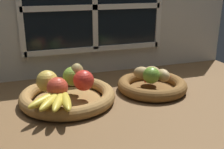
# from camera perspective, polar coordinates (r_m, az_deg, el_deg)

# --- Properties ---
(ground_plane) EXTENTS (1.40, 0.90, 0.03)m
(ground_plane) POSITION_cam_1_polar(r_m,az_deg,el_deg) (1.09, 0.68, -4.83)
(ground_plane) COLOR brown
(back_wall) EXTENTS (1.40, 0.05, 0.55)m
(back_wall) POSITION_cam_1_polar(r_m,az_deg,el_deg) (1.29, -3.83, 12.43)
(back_wall) COLOR silver
(back_wall) RESTS_ON ground_plane
(fruit_bowl_left) EXTENTS (0.35, 0.35, 0.05)m
(fruit_bowl_left) POSITION_cam_1_polar(r_m,az_deg,el_deg) (1.02, -9.12, -4.48)
(fruit_bowl_left) COLOR olive
(fruit_bowl_left) RESTS_ON ground_plane
(fruit_bowl_right) EXTENTS (0.28, 0.28, 0.05)m
(fruit_bowl_right) POSITION_cam_1_polar(r_m,az_deg,el_deg) (1.12, 8.27, -2.25)
(fruit_bowl_right) COLOR brown
(fruit_bowl_right) RESTS_ON ground_plane
(apple_red_right) EXTENTS (0.07, 0.07, 0.07)m
(apple_red_right) POSITION_cam_1_polar(r_m,az_deg,el_deg) (0.99, -5.89, -1.23)
(apple_red_right) COLOR red
(apple_red_right) RESTS_ON fruit_bowl_left
(apple_green_back) EXTENTS (0.07, 0.07, 0.07)m
(apple_green_back) POSITION_cam_1_polar(r_m,az_deg,el_deg) (1.04, -8.21, -0.36)
(apple_green_back) COLOR #7AA338
(apple_green_back) RESTS_ON fruit_bowl_left
(apple_red_front) EXTENTS (0.07, 0.07, 0.07)m
(apple_red_front) POSITION_cam_1_polar(r_m,az_deg,el_deg) (0.94, -11.22, -2.69)
(apple_red_front) COLOR #CC422D
(apple_red_front) RESTS_ON fruit_bowl_left
(apple_golden_left) EXTENTS (0.08, 0.08, 0.08)m
(apple_golden_left) POSITION_cam_1_polar(r_m,az_deg,el_deg) (1.00, -13.24, -1.36)
(apple_golden_left) COLOR gold
(apple_golden_left) RESTS_ON fruit_bowl_left
(pear_brown) EXTENTS (0.08, 0.08, 0.08)m
(pear_brown) POSITION_cam_1_polar(r_m,az_deg,el_deg) (1.04, -7.27, 0.04)
(pear_brown) COLOR olive
(pear_brown) RESTS_ON fruit_bowl_left
(banana_bunch_front) EXTENTS (0.15, 0.17, 0.03)m
(banana_bunch_front) POSITION_cam_1_polar(r_m,az_deg,el_deg) (0.90, -11.49, -5.13)
(banana_bunch_front) COLOR gold
(banana_bunch_front) RESTS_ON fruit_bowl_left
(potato_large) EXTENTS (0.09, 0.07, 0.04)m
(potato_large) POSITION_cam_1_polar(r_m,az_deg,el_deg) (1.10, 8.38, 0.01)
(potato_large) COLOR tan
(potato_large) RESTS_ON fruit_bowl_right
(potato_small) EXTENTS (0.05, 0.07, 0.05)m
(potato_small) POSITION_cam_1_polar(r_m,az_deg,el_deg) (1.09, 10.51, -0.16)
(potato_small) COLOR tan
(potato_small) RESTS_ON fruit_bowl_right
(potato_oblong) EXTENTS (0.09, 0.08, 0.05)m
(potato_oblong) POSITION_cam_1_polar(r_m,az_deg,el_deg) (1.11, 6.23, 0.37)
(potato_oblong) COLOR #A38451
(potato_oblong) RESTS_ON fruit_bowl_right
(potato_back) EXTENTS (0.09, 0.09, 0.04)m
(potato_back) POSITION_cam_1_polar(r_m,az_deg,el_deg) (1.15, 8.28, 0.67)
(potato_back) COLOR #A38451
(potato_back) RESTS_ON fruit_bowl_right
(lime_near) EXTENTS (0.06, 0.06, 0.06)m
(lime_near) POSITION_cam_1_polar(r_m,az_deg,el_deg) (1.06, 8.13, -0.16)
(lime_near) COLOR olive
(lime_near) RESTS_ON fruit_bowl_right
(chili_pepper) EXTENTS (0.13, 0.03, 0.02)m
(chili_pepper) POSITION_cam_1_polar(r_m,az_deg,el_deg) (1.10, 9.72, -0.79)
(chili_pepper) COLOR red
(chili_pepper) RESTS_ON fruit_bowl_right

